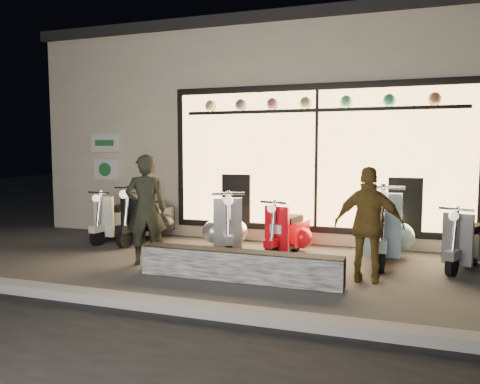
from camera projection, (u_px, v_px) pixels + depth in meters
The scene contains 12 objects.
ground at pixel (238, 267), 6.85m from camera, with size 40.00×40.00×0.00m, color #383533.
kerb at pixel (177, 307), 4.96m from camera, with size 40.00×0.25×0.12m, color slate.
shop_building at pixel (305, 133), 11.35m from camera, with size 10.20×6.23×4.20m.
graffiti_barrier at pixel (239, 266), 6.14m from camera, with size 2.73×0.28×0.40m, color black.
scooter_silver at pixel (226, 227), 7.95m from camera, with size 0.83×1.38×1.01m.
scooter_red at pixel (289, 232), 7.69m from camera, with size 0.57×1.26×0.89m.
scooter_black at pixel (150, 219), 8.80m from camera, with size 0.57×1.43×1.02m.
scooter_cream at pixel (121, 220), 8.97m from camera, with size 0.47×1.29×0.92m.
scooter_blue at pixel (384, 230), 7.31m from camera, with size 0.53×1.62×1.16m.
scooter_grey at pixel (469, 243), 6.79m from camera, with size 0.74×1.22×0.90m.
man at pixel (146, 210), 6.97m from camera, with size 0.60×0.39×1.65m, color black.
woman at pixel (369, 225), 6.02m from camera, with size 0.88×0.37×1.51m, color brown.
Camera 1 is at (2.19, -6.35, 1.74)m, focal length 35.00 mm.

